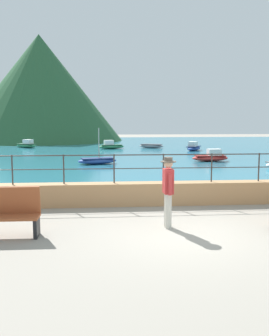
{
  "coord_description": "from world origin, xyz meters",
  "views": [
    {
      "loc": [
        -1.88,
        -8.5,
        2.65
      ],
      "look_at": [
        -0.86,
        3.7,
        1.1
      ],
      "focal_mm": 40.96,
      "sensor_mm": 36.0,
      "label": 1
    }
  ],
  "objects_px": {
    "person_walking": "(168,188)",
    "boat_3": "(194,147)",
    "bench_main": "(2,212)",
    "boat_5": "(151,146)",
    "boat_4": "(27,145)",
    "boat_1": "(211,157)",
    "boat_0": "(97,161)",
    "boat_7": "(111,146)"
  },
  "relations": [
    {
      "from": "bench_main",
      "to": "boat_1",
      "type": "xyz_separation_m",
      "value": [
        9.1,
        14.75,
        -0.23
      ]
    },
    {
      "from": "boat_1",
      "to": "bench_main",
      "type": "bearing_deg",
      "value": -121.66
    },
    {
      "from": "person_walking",
      "to": "boat_0",
      "type": "bearing_deg",
      "value": 98.05
    },
    {
      "from": "boat_4",
      "to": "boat_5",
      "type": "height_order",
      "value": "boat_4"
    },
    {
      "from": "bench_main",
      "to": "boat_0",
      "type": "distance_m",
      "value": 13.88
    },
    {
      "from": "person_walking",
      "to": "boat_3",
      "type": "relative_size",
      "value": 0.72
    },
    {
      "from": "boat_0",
      "to": "boat_7",
      "type": "height_order",
      "value": "boat_0"
    },
    {
      "from": "boat_1",
      "to": "boat_0",
      "type": "bearing_deg",
      "value": -171.84
    },
    {
      "from": "boat_1",
      "to": "boat_4",
      "type": "height_order",
      "value": "same"
    },
    {
      "from": "boat_0",
      "to": "boat_7",
      "type": "distance_m",
      "value": 11.91
    },
    {
      "from": "boat_5",
      "to": "boat_3",
      "type": "bearing_deg",
      "value": -44.71
    },
    {
      "from": "boat_0",
      "to": "boat_4",
      "type": "bearing_deg",
      "value": 115.95
    },
    {
      "from": "bench_main",
      "to": "boat_0",
      "type": "height_order",
      "value": "boat_0"
    },
    {
      "from": "bench_main",
      "to": "boat_0",
      "type": "bearing_deg",
      "value": 81.71
    },
    {
      "from": "boat_0",
      "to": "boat_5",
      "type": "bearing_deg",
      "value": 68.99
    },
    {
      "from": "person_walking",
      "to": "bench_main",
      "type": "bearing_deg",
      "value": -174.32
    },
    {
      "from": "boat_4",
      "to": "bench_main",
      "type": "bearing_deg",
      "value": -80.26
    },
    {
      "from": "person_walking",
      "to": "boat_5",
      "type": "xyz_separation_m",
      "value": [
        2.9,
        25.81,
        -0.72
      ]
    },
    {
      "from": "bench_main",
      "to": "boat_5",
      "type": "relative_size",
      "value": 0.69
    },
    {
      "from": "boat_1",
      "to": "boat_4",
      "type": "xyz_separation_m",
      "value": [
        -13.83,
        12.81,
        0.0
      ]
    },
    {
      "from": "bench_main",
      "to": "boat_4",
      "type": "bearing_deg",
      "value": 99.74
    },
    {
      "from": "boat_0",
      "to": "person_walking",
      "type": "bearing_deg",
      "value": -81.95
    },
    {
      "from": "boat_0",
      "to": "boat_3",
      "type": "distance_m",
      "value": 12.25
    },
    {
      "from": "bench_main",
      "to": "boat_3",
      "type": "bearing_deg",
      "value": 66.57
    },
    {
      "from": "bench_main",
      "to": "boat_5",
      "type": "height_order",
      "value": "bench_main"
    },
    {
      "from": "person_walking",
      "to": "boat_3",
      "type": "xyz_separation_m",
      "value": [
        6.09,
        22.65,
        -0.65
      ]
    },
    {
      "from": "boat_7",
      "to": "person_walking",
      "type": "bearing_deg",
      "value": -88.14
    },
    {
      "from": "boat_0",
      "to": "boat_1",
      "type": "height_order",
      "value": "boat_0"
    },
    {
      "from": "person_walking",
      "to": "boat_5",
      "type": "bearing_deg",
      "value": 83.59
    },
    {
      "from": "boat_0",
      "to": "boat_1",
      "type": "distance_m",
      "value": 7.17
    },
    {
      "from": "boat_3",
      "to": "boat_5",
      "type": "distance_m",
      "value": 4.5
    },
    {
      "from": "bench_main",
      "to": "boat_3",
      "type": "distance_m",
      "value": 25.1
    },
    {
      "from": "boat_4",
      "to": "boat_5",
      "type": "relative_size",
      "value": 0.97
    },
    {
      "from": "boat_3",
      "to": "boat_4",
      "type": "xyz_separation_m",
      "value": [
        -14.71,
        4.53,
        0.0
      ]
    },
    {
      "from": "person_walking",
      "to": "boat_3",
      "type": "height_order",
      "value": "person_walking"
    },
    {
      "from": "person_walking",
      "to": "boat_3",
      "type": "distance_m",
      "value": 23.46
    },
    {
      "from": "boat_4",
      "to": "boat_7",
      "type": "height_order",
      "value": "same"
    },
    {
      "from": "boat_5",
      "to": "bench_main",
      "type": "bearing_deg",
      "value": -104.52
    },
    {
      "from": "boat_4",
      "to": "boat_5",
      "type": "xyz_separation_m",
      "value": [
        11.52,
        -1.37,
        -0.07
      ]
    },
    {
      "from": "boat_1",
      "to": "boat_3",
      "type": "distance_m",
      "value": 8.33
    },
    {
      "from": "boat_1",
      "to": "boat_3",
      "type": "xyz_separation_m",
      "value": [
        0.89,
        8.28,
        0.0
      ]
    },
    {
      "from": "person_walking",
      "to": "boat_1",
      "type": "xyz_separation_m",
      "value": [
        5.21,
        14.37,
        -0.65
      ]
    }
  ]
}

